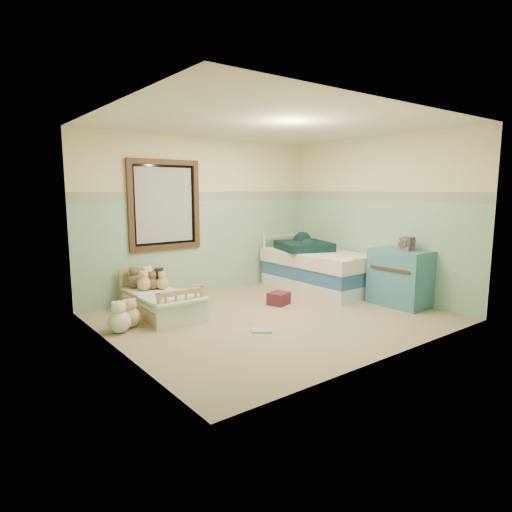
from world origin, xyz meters
TOP-DOWN VIEW (x-y plane):
  - floor at (0.00, 0.00)m, footprint 4.20×3.60m
  - ceiling at (0.00, 0.00)m, footprint 4.20×3.60m
  - wall_back at (0.00, 1.80)m, footprint 4.20×0.04m
  - wall_front at (0.00, -1.80)m, footprint 4.20×0.04m
  - wall_left at (-2.10, 0.00)m, footprint 0.04×3.60m
  - wall_right at (2.10, 0.00)m, footprint 0.04×3.60m
  - wainscot_mint at (0.00, 1.79)m, footprint 4.20×0.01m
  - border_strip at (0.00, 1.79)m, footprint 4.20×0.01m
  - window_frame at (-0.70, 1.76)m, footprint 1.16×0.06m
  - window_blinds at (-0.70, 1.77)m, footprint 0.92×0.01m
  - toddler_bed_frame at (-1.16, 1.05)m, footprint 0.66×1.31m
  - toddler_mattress at (-1.16, 1.05)m, footprint 0.60×1.26m
  - patchwork_quilt at (-1.16, 0.64)m, footprint 0.71×0.66m
  - plush_bed_brown at (-1.31, 1.55)m, footprint 0.21×0.21m
  - plush_bed_white at (-1.11, 1.55)m, footprint 0.20×0.20m
  - plush_bed_tan at (-1.26, 1.33)m, footprint 0.19×0.19m
  - plush_bed_dark at (-1.03, 1.33)m, footprint 0.20×0.20m
  - plush_floor_cream at (-1.89, 0.61)m, footprint 0.26×0.26m
  - plush_floor_tan at (-1.70, 0.73)m, footprint 0.25×0.25m
  - twin_bed_frame at (1.55, 0.72)m, footprint 0.93×1.86m
  - twin_boxspring at (1.55, 0.72)m, footprint 0.93×1.86m
  - twin_mattress at (1.55, 0.72)m, footprint 0.97×1.90m
  - teal_blanket at (1.50, 1.02)m, footprint 1.02×1.05m
  - dresser at (1.83, -0.66)m, footprint 0.51×0.82m
  - book_stack at (1.83, -0.75)m, footprint 0.22×0.18m
  - red_pillow at (0.45, 0.44)m, footprint 0.35×0.33m
  - floor_book at (-0.51, -0.38)m, footprint 0.30×0.29m
  - extra_plush_0 at (-1.09, 1.58)m, footprint 0.19×0.19m
  - extra_plush_1 at (-1.14, 1.32)m, footprint 0.17×0.17m
  - extra_plush_2 at (-1.02, 1.24)m, footprint 0.17×0.17m

SIDE VIEW (x-z plane):
  - floor at x=0.00m, z-range -0.02..0.00m
  - floor_book at x=-0.51m, z-range 0.00..0.02m
  - toddler_bed_frame at x=-1.16m, z-range 0.00..0.17m
  - red_pillow at x=0.45m, z-range 0.00..0.18m
  - twin_bed_frame at x=1.55m, z-range 0.00..0.22m
  - plush_floor_tan at x=-1.70m, z-range 0.00..0.25m
  - plush_floor_cream at x=-1.89m, z-range 0.00..0.26m
  - toddler_mattress at x=-1.16m, z-range 0.17..0.29m
  - patchwork_quilt at x=-1.16m, z-range 0.29..0.32m
  - twin_boxspring at x=1.55m, z-range 0.22..0.44m
  - extra_plush_1 at x=-1.14m, z-range 0.29..0.46m
  - extra_plush_2 at x=-1.02m, z-range 0.29..0.46m
  - extra_plush_0 at x=-1.09m, z-range 0.29..0.48m
  - plush_bed_tan at x=-1.26m, z-range 0.29..0.48m
  - plush_bed_dark at x=-1.03m, z-range 0.29..0.49m
  - plush_bed_white at x=-1.11m, z-range 0.29..0.49m
  - plush_bed_brown at x=-1.31m, z-range 0.29..0.50m
  - dresser at x=1.83m, z-range 0.00..0.82m
  - twin_mattress at x=1.55m, z-range 0.44..0.66m
  - teal_blanket at x=1.50m, z-range 0.66..0.80m
  - wainscot_mint at x=0.00m, z-range 0.00..1.50m
  - book_stack at x=1.83m, z-range 0.82..1.01m
  - wall_back at x=0.00m, z-range 0.00..2.50m
  - wall_front at x=0.00m, z-range 0.00..2.50m
  - wall_left at x=-2.10m, z-range 0.00..2.50m
  - wall_right at x=2.10m, z-range 0.00..2.50m
  - window_blinds at x=-0.70m, z-range 0.89..2.01m
  - window_frame at x=-0.70m, z-range 0.77..2.13m
  - border_strip at x=0.00m, z-range 1.50..1.65m
  - ceiling at x=0.00m, z-range 2.50..2.52m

